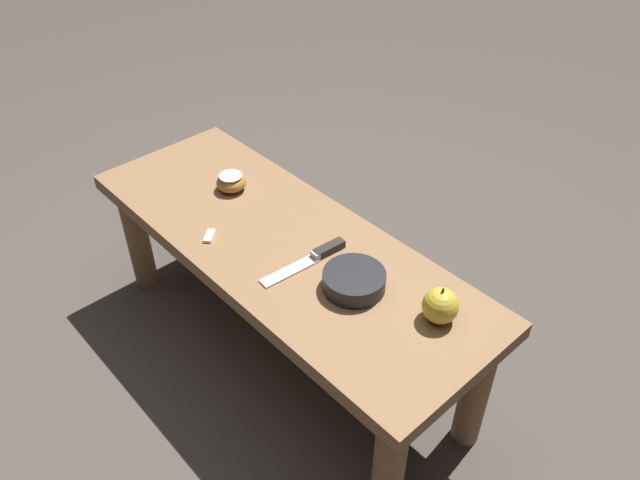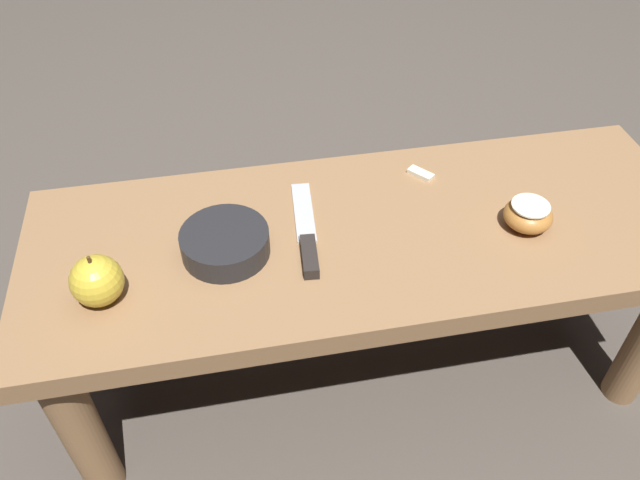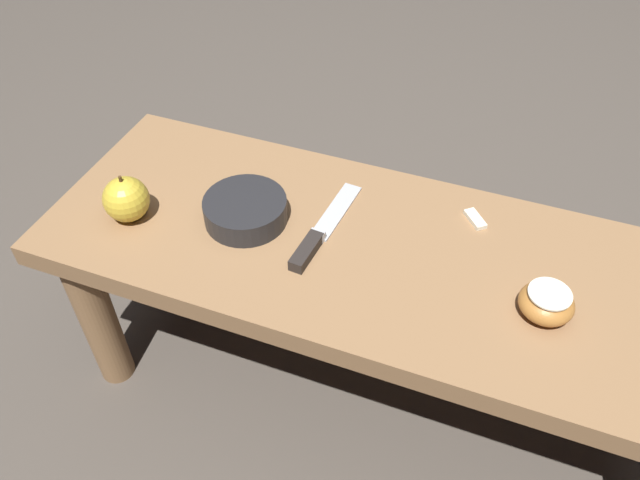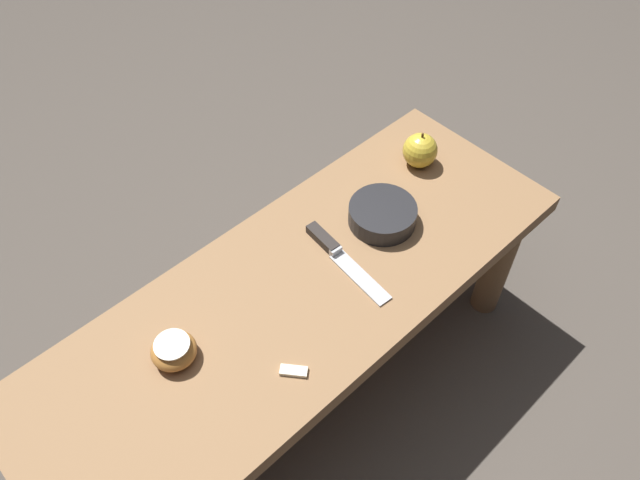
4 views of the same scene
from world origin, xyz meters
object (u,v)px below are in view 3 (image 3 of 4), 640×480
(apple_whole, at_px, (126,199))
(wooden_bench, at_px, (380,281))
(knife, at_px, (317,237))
(apple_cut, at_px, (546,303))
(bowl, at_px, (245,210))

(apple_whole, bearing_deg, wooden_bench, 9.77)
(wooden_bench, bearing_deg, knife, -171.62)
(apple_whole, xyz_separation_m, apple_cut, (0.69, 0.03, -0.02))
(knife, relative_size, bowl, 1.66)
(apple_whole, xyz_separation_m, bowl, (0.19, 0.06, -0.02))
(apple_cut, bearing_deg, bowl, 176.60)
(apple_cut, bearing_deg, wooden_bench, 171.27)
(wooden_bench, xyz_separation_m, apple_cut, (0.26, -0.04, 0.10))
(bowl, bearing_deg, wooden_bench, 2.39)
(wooden_bench, xyz_separation_m, knife, (-0.11, -0.02, 0.08))
(apple_cut, relative_size, bowl, 0.57)
(bowl, bearing_deg, apple_whole, -161.31)
(apple_whole, distance_m, apple_cut, 0.69)
(knife, distance_m, apple_whole, 0.33)
(bowl, bearing_deg, apple_cut, -3.40)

